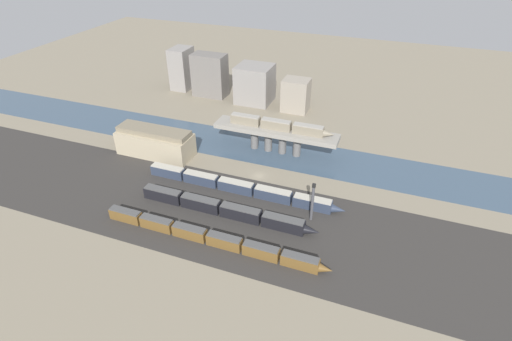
% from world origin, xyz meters
% --- Properties ---
extents(ground_plane, '(400.00, 400.00, 0.00)m').
position_xyz_m(ground_plane, '(0.00, 0.00, 0.00)').
color(ground_plane, gray).
extents(railbed_yard, '(280.00, 42.00, 0.01)m').
position_xyz_m(railbed_yard, '(0.00, -24.00, 0.00)').
color(railbed_yard, '#33302D').
rests_on(railbed_yard, ground).
extents(river_water, '(320.00, 22.87, 0.01)m').
position_xyz_m(river_water, '(0.00, 18.45, 0.00)').
color(river_water, '#3D5166').
rests_on(river_water, ground).
extents(bridge, '(47.77, 8.88, 9.76)m').
position_xyz_m(bridge, '(-0.00, 18.45, 7.55)').
color(bridge, gray).
rests_on(bridge, ground).
extents(train_on_bridge, '(40.14, 3.02, 3.68)m').
position_xyz_m(train_on_bridge, '(1.55, 18.45, 11.55)').
color(train_on_bridge, gray).
rests_on(train_on_bridge, bridge).
extents(train_yard_near, '(67.76, 2.71, 3.71)m').
position_xyz_m(train_yard_near, '(-0.92, -36.65, 1.82)').
color(train_yard_near, brown).
rests_on(train_yard_near, ground).
extents(train_yard_mid, '(57.59, 3.13, 4.13)m').
position_xyz_m(train_yard_mid, '(-2.29, -23.86, 2.02)').
color(train_yard_mid, black).
rests_on(train_yard_mid, ground).
extents(train_yard_far, '(68.41, 3.08, 3.84)m').
position_xyz_m(train_yard_far, '(-2.41, -11.24, 1.88)').
color(train_yard_far, '#2D384C').
rests_on(train_yard_far, ground).
extents(warehouse_building, '(28.94, 10.96, 10.76)m').
position_xyz_m(warehouse_building, '(-42.06, 0.60, 5.12)').
color(warehouse_building, tan).
rests_on(warehouse_building, ground).
extents(signal_tower, '(1.00, 0.86, 13.09)m').
position_xyz_m(signal_tower, '(23.03, -16.87, 6.51)').
color(signal_tower, '#4C4C51').
rests_on(signal_tower, ground).
extents(city_block_far_left, '(9.23, 12.42, 21.01)m').
position_xyz_m(city_block_far_left, '(-66.49, 65.36, 10.50)').
color(city_block_far_left, gray).
rests_on(city_block_far_left, ground).
extents(city_block_left, '(16.65, 9.33, 20.88)m').
position_xyz_m(city_block_left, '(-48.55, 61.39, 10.44)').
color(city_block_left, slate).
rests_on(city_block_left, ground).
extents(city_block_center, '(16.56, 14.95, 17.94)m').
position_xyz_m(city_block_center, '(-24.75, 61.45, 8.97)').
color(city_block_center, gray).
rests_on(city_block_center, ground).
extents(city_block_right, '(11.94, 9.89, 15.02)m').
position_xyz_m(city_block_right, '(-3.32, 58.40, 7.51)').
color(city_block_right, gray).
rests_on(city_block_right, ground).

